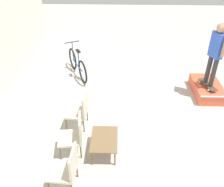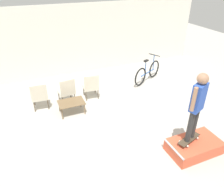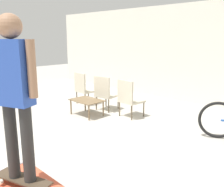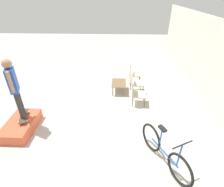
# 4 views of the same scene
# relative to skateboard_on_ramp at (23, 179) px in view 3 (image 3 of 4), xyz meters

# --- Properties ---
(ground_plane) EXTENTS (24.00, 24.00, 0.00)m
(ground_plane) POSITION_rel_skateboard_on_ramp_xyz_m (-1.38, 1.31, -0.42)
(ground_plane) COLOR #B7B2A8
(house_wall_back) EXTENTS (12.00, 0.06, 3.00)m
(house_wall_back) POSITION_rel_skateboard_on_ramp_xyz_m (-1.38, 5.99, 1.08)
(house_wall_back) COLOR white
(house_wall_back) RESTS_ON ground_plane
(skateboard_on_ramp) EXTENTS (0.76, 0.41, 0.07)m
(skateboard_on_ramp) POSITION_rel_skateboard_on_ramp_xyz_m (0.00, 0.00, 0.00)
(skateboard_on_ramp) COLOR #473828
(skateboard_on_ramp) RESTS_ON skate_ramp_box
(person_skater) EXTENTS (0.53, 0.33, 1.81)m
(person_skater) POSITION_rel_skateboard_on_ramp_xyz_m (0.00, 0.00, 1.09)
(person_skater) COLOR #2D2D2D
(person_skater) RESTS_ON skateboard_on_ramp
(coffee_table) EXTENTS (0.83, 0.59, 0.41)m
(coffee_table) POSITION_rel_skateboard_on_ramp_xyz_m (-2.34, 2.91, -0.05)
(coffee_table) COLOR brown
(coffee_table) RESTS_ON ground_plane
(patio_chair_left) EXTENTS (0.56, 0.56, 0.96)m
(patio_chair_left) POSITION_rel_skateboard_on_ramp_xyz_m (-3.24, 3.55, 0.10)
(patio_chair_left) COLOR brown
(patio_chair_left) RESTS_ON ground_plane
(patio_chair_center) EXTENTS (0.58, 0.58, 0.96)m
(patio_chair_center) POSITION_rel_skateboard_on_ramp_xyz_m (-2.33, 3.55, 0.10)
(patio_chair_center) COLOR brown
(patio_chair_center) RESTS_ON ground_plane
(patio_chair_right) EXTENTS (0.56, 0.56, 0.96)m
(patio_chair_right) POSITION_rel_skateboard_on_ramp_xyz_m (-1.45, 3.55, 0.10)
(patio_chair_right) COLOR brown
(patio_chair_right) RESTS_ON ground_plane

